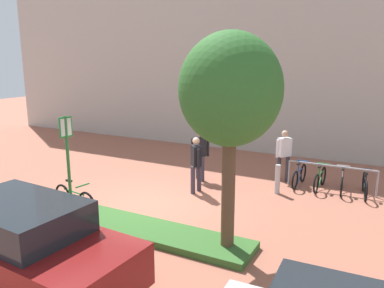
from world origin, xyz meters
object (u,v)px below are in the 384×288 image
at_px(bike_at_sign, 74,199).
at_px(car_maroon_wagon, 26,244).
at_px(tree_sidewalk, 230,92).
at_px(bike_rack_cluster, 331,180).
at_px(parking_sign_post, 67,152).
at_px(person_casual_tan, 284,152).
at_px(person_suited_dark, 200,152).
at_px(person_suited_navy, 196,161).
at_px(bollard_steel, 278,179).

xyz_separation_m(bike_at_sign, car_maroon_wagon, (1.70, -2.88, 0.41)).
relative_size(tree_sidewalk, bike_at_sign, 2.73).
bearing_deg(bike_rack_cluster, parking_sign_post, -137.82).
height_order(person_casual_tan, person_suited_dark, same).
bearing_deg(person_suited_dark, bike_rack_cluster, 12.89).
height_order(bike_at_sign, car_maroon_wagon, car_maroon_wagon).
relative_size(person_casual_tan, car_maroon_wagon, 0.39).
relative_size(tree_sidewalk, person_suited_dark, 2.65).
distance_m(parking_sign_post, person_suited_navy, 3.79).
height_order(tree_sidewalk, person_suited_navy, tree_sidewalk).
distance_m(bollard_steel, person_suited_navy, 2.53).
height_order(parking_sign_post, bollard_steel, parking_sign_post).
relative_size(bike_at_sign, person_casual_tan, 0.97).
xyz_separation_m(parking_sign_post, bike_rack_cluster, (5.72, 5.18, -1.36)).
xyz_separation_m(bollard_steel, person_suited_navy, (-2.23, -1.07, 0.53)).
height_order(tree_sidewalk, car_maroon_wagon, tree_sidewalk).
xyz_separation_m(person_suited_navy, car_maroon_wagon, (-0.47, -5.76, -0.23)).
relative_size(bike_at_sign, car_maroon_wagon, 0.38).
bearing_deg(bike_at_sign, bollard_steel, 41.93).
height_order(person_suited_dark, car_maroon_wagon, person_suited_dark).
bearing_deg(person_suited_dark, bollard_steel, -2.11).
distance_m(person_suited_dark, car_maroon_wagon, 6.93).
xyz_separation_m(tree_sidewalk, parking_sign_post, (-4.38, -0.09, -1.68)).
distance_m(tree_sidewalk, bollard_steel, 5.01).
xyz_separation_m(bike_at_sign, person_suited_dark, (1.72, 4.05, 0.63)).
relative_size(tree_sidewalk, car_maroon_wagon, 1.03).
relative_size(tree_sidewalk, parking_sign_post, 1.74).
bearing_deg(person_casual_tan, bollard_steel, -82.23).
bearing_deg(bike_at_sign, person_casual_tan, 51.26).
height_order(person_casual_tan, car_maroon_wagon, person_casual_tan).
xyz_separation_m(tree_sidewalk, person_suited_navy, (-2.29, 2.99, -2.40)).
bearing_deg(parking_sign_post, car_maroon_wagon, -58.80).
height_order(bike_rack_cluster, car_maroon_wagon, car_maroon_wagon).
height_order(tree_sidewalk, person_suited_dark, tree_sidewalk).
relative_size(parking_sign_post, person_casual_tan, 1.52).
relative_size(bike_at_sign, person_suited_navy, 0.97).
distance_m(parking_sign_post, bike_at_sign, 1.37).
bearing_deg(bike_rack_cluster, person_casual_tan, 169.99).
distance_m(bike_rack_cluster, car_maroon_wagon, 8.87).
xyz_separation_m(bike_at_sign, bike_rack_cluster, (5.79, 4.98, -0.00)).
xyz_separation_m(person_suited_navy, person_casual_tan, (2.05, 2.38, 0.00)).
relative_size(bike_rack_cluster, person_casual_tan, 1.55).
bearing_deg(tree_sidewalk, person_casual_tan, 92.56).
relative_size(tree_sidewalk, bike_rack_cluster, 1.71).
xyz_separation_m(parking_sign_post, person_suited_dark, (1.64, 4.25, -0.72)).
bearing_deg(car_maroon_wagon, person_suited_dark, 89.87).
bearing_deg(car_maroon_wagon, parking_sign_post, 121.20).
bearing_deg(person_casual_tan, car_maroon_wagon, -107.19).
bearing_deg(tree_sidewalk, bike_rack_cluster, 75.33).
relative_size(parking_sign_post, person_suited_navy, 1.52).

